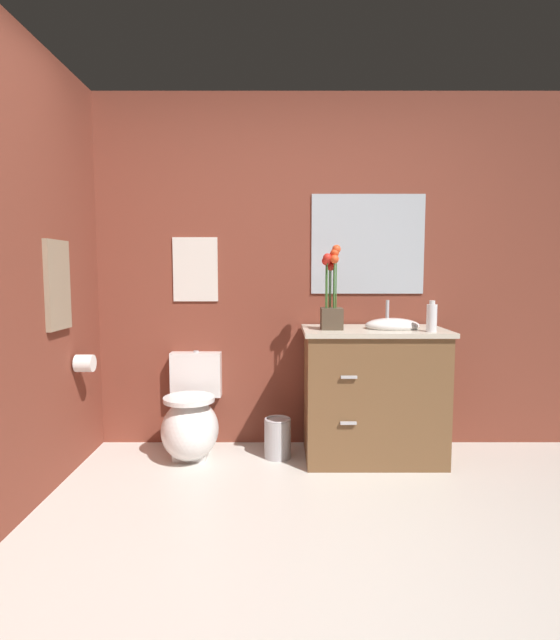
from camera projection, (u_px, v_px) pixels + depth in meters
name	position (u px, v px, depth m)	size (l,w,h in m)	color
ground_plane	(301.00, 602.00, 1.91)	(9.26, 9.26, 0.00)	beige
wall_back	(319.00, 273.00, 3.60)	(4.32, 0.05, 2.50)	brown
toilet	(191.00, 421.00, 3.40)	(0.38, 0.59, 0.69)	white
vanity_cabinet	(373.00, 392.00, 3.35)	(0.94, 0.56, 1.06)	brown
flower_vase	(331.00, 297.00, 3.25)	(0.14, 0.14, 0.55)	#4C3D2D
soap_bottle	(431.00, 317.00, 3.13)	(0.07, 0.07, 0.20)	white
trash_bin	(277.00, 438.00, 3.38)	(0.18, 0.18, 0.27)	#B7B7BC
wall_poster	(195.00, 269.00, 3.56)	(0.32, 0.01, 0.45)	silver
wall_mirror	(367.00, 244.00, 3.55)	(0.80, 0.01, 0.70)	#B2BCC6
hanging_towel	(57.00, 285.00, 2.90)	(0.03, 0.28, 0.52)	gray
toilet_paper_roll	(84.00, 363.00, 3.16)	(0.11, 0.11, 0.11)	white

